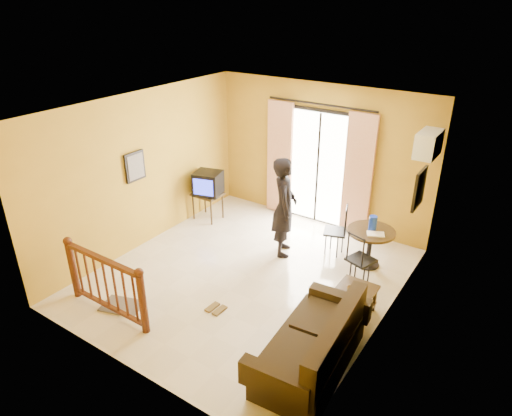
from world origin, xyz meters
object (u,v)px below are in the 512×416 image
Objects in this scene: dining_table at (370,238)px; coffee_table at (349,304)px; sofa at (315,347)px; television at (208,183)px; standing_person at (284,207)px.

coffee_table is (0.32, -1.57, -0.24)m from dining_table.
television is at bearing 141.53° from sofa.
coffee_table is 2.18m from standing_person.
coffee_table is (3.72, -1.43, -0.51)m from television.
sofa is (0.33, -2.67, -0.20)m from dining_table.
standing_person is (-1.44, -0.44, 0.37)m from dining_table.
television is 1.98m from standing_person.
television is 4.02m from coffee_table.
dining_table is 0.45× the size of standing_person.
dining_table is at bearing -13.13° from television.
standing_person reaches higher than dining_table.
standing_person is at bearing 147.26° from coffee_table.
sofa is at bearing -49.62° from television.
television is 0.65× the size of coffee_table.
sofa is 2.90m from standing_person.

